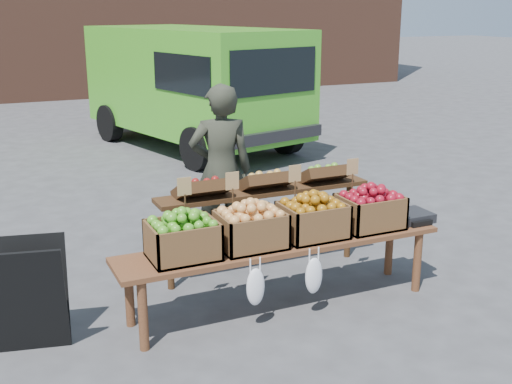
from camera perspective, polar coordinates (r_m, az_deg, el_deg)
name	(u,v)px	position (r m, az deg, el deg)	size (l,w,h in m)	color
ground	(152,321)	(5.18, -9.27, -11.29)	(80.00, 80.00, 0.00)	#454548
delivery_van	(193,89)	(11.19, -5.62, 9.12)	(2.08, 4.54, 2.04)	green
vendor	(221,170)	(6.24, -3.13, 1.95)	(0.61, 0.40, 1.68)	#2D2F24
chalkboard_sign	(27,296)	(4.84, -19.66, -8.70)	(0.54, 0.30, 0.82)	black
back_table	(265,218)	(5.82, 0.76, -2.36)	(2.10, 0.44, 1.04)	#3A2311
display_bench	(282,275)	(5.23, 2.30, -7.36)	(2.70, 0.56, 0.57)	brown
crate_golden_apples	(183,240)	(4.77, -6.53, -4.28)	(0.50, 0.40, 0.28)	#3B8327
crate_russet_pears	(251,230)	(4.96, -0.48, -3.38)	(0.50, 0.40, 0.28)	gold
crate_red_apples	(313,220)	(5.20, 5.07, -2.52)	(0.50, 0.40, 0.28)	#986611
crate_green_apples	(370,212)	(5.48, 10.08, -1.73)	(0.50, 0.40, 0.28)	maroon
weighing_scale	(410,216)	(5.75, 13.53, -2.11)	(0.34, 0.30, 0.08)	black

